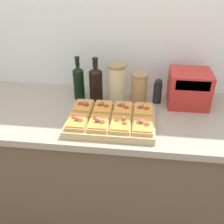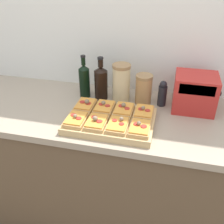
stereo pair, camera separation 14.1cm
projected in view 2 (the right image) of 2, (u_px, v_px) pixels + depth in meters
name	position (u px, v px, depth m)	size (l,w,h in m)	color
wall_back	(128.00, 42.00, 1.66)	(6.00, 0.06, 2.50)	silver
kitchen_counter	(115.00, 171.00, 1.77)	(2.63, 0.67, 0.94)	brown
cutting_board	(111.00, 121.00, 1.41)	(0.47, 0.33, 0.04)	tan
pizza_slice_back_left	(85.00, 105.00, 1.49)	(0.10, 0.14, 0.05)	tan
pizza_slice_back_midleft	(104.00, 107.00, 1.47)	(0.10, 0.14, 0.05)	tan
pizza_slice_back_midright	(124.00, 110.00, 1.45)	(0.10, 0.14, 0.05)	tan
pizza_slice_back_right	(144.00, 112.00, 1.43)	(0.10, 0.14, 0.05)	tan
pizza_slice_front_left	(76.00, 119.00, 1.36)	(0.10, 0.14, 0.05)	tan
pizza_slice_front_midleft	(96.00, 122.00, 1.34)	(0.10, 0.14, 0.05)	tan
pizza_slice_front_midright	(118.00, 125.00, 1.32)	(0.10, 0.14, 0.05)	tan
pizza_slice_front_right	(140.00, 128.00, 1.30)	(0.10, 0.14, 0.05)	tan
olive_oil_bottle	(84.00, 80.00, 1.64)	(0.07, 0.07, 0.27)	black
wine_bottle	(101.00, 82.00, 1.62)	(0.08, 0.08, 0.27)	black
grain_jar_tall	(121.00, 83.00, 1.59)	(0.11, 0.11, 0.24)	beige
grain_jar_short	(144.00, 89.00, 1.58)	(0.10, 0.10, 0.18)	#AD7F4C
pepper_mill	(162.00, 94.00, 1.56)	(0.05, 0.05, 0.16)	black
toaster_oven	(195.00, 92.00, 1.51)	(0.26, 0.20, 0.21)	red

